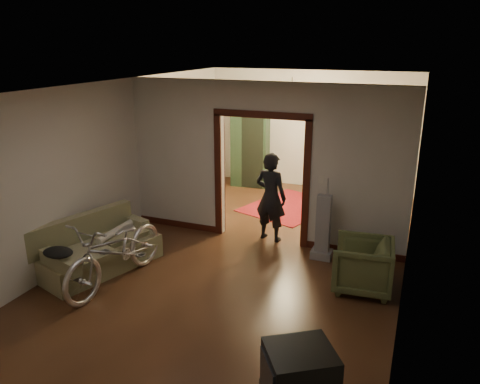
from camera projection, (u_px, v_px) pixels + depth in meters
The scene contains 23 objects.
floor at pixel (247, 255), 7.86m from camera, with size 5.00×8.50×0.01m, color #371E11.
ceiling at pixel (247, 85), 7.00m from camera, with size 5.00×8.50×0.01m, color white.
wall_back at pixel (310, 130), 11.19m from camera, with size 5.00×0.02×2.80m, color beige.
wall_left at pixel (116, 161), 8.31m from camera, with size 0.02×8.50×2.80m, color beige.
wall_right at pixel (413, 193), 6.55m from camera, with size 0.02×8.50×2.80m, color beige.
partition_wall at pixel (262, 164), 8.10m from camera, with size 5.00×0.14×2.80m, color beige.
door_casing at pixel (262, 180), 8.19m from camera, with size 1.74×0.20×2.32m, color #37130C.
far_window at pixel (340, 126), 10.86m from camera, with size 0.98×0.06×1.28m, color black.
chandelier at pixel (292, 97), 9.35m from camera, with size 0.24×0.24×0.24m, color #FFE0A5.
light_switch at pixel (321, 179), 7.71m from camera, with size 0.08×0.01×0.12m, color silver.
sofa at pixel (99, 243), 7.27m from camera, with size 0.83×1.85×0.85m, color olive.
rolled_paper at pixel (116, 231), 7.47m from camera, with size 0.11×0.11×0.88m, color beige.
jacket at pixel (58, 252), 6.37m from camera, with size 0.44×0.33×0.13m, color black.
bicycle at pixel (116, 250), 6.78m from camera, with size 0.71×2.02×1.06m, color silver.
armchair at pixel (362, 265), 6.67m from camera, with size 0.80×0.82×0.75m, color #4F5A33.
crt_tv at pixel (300, 374), 3.97m from camera, with size 0.56×0.50×0.48m, color black.
vacuum at pixel (323, 227), 7.59m from camera, with size 0.34×0.27×1.09m, color gray.
person at pixel (271, 197), 8.25m from camera, with size 0.58×0.38×1.60m, color black.
oriental_rug at pixel (289, 206), 10.14m from camera, with size 1.50×1.97×0.02m, color maroon.
locker at pixel (250, 151), 11.43m from camera, with size 0.87×0.49×1.75m, color #213823.
globe at pixel (251, 107), 11.10m from camera, with size 0.26×0.26×0.26m, color #1E5972.
desk at pixel (347, 184), 10.52m from camera, with size 0.97×0.54×0.72m, color black.
desk_chair at pixel (330, 178), 10.54m from camera, with size 0.42×0.42×0.95m, color black.
Camera 1 is at (2.54, -6.69, 3.42)m, focal length 35.00 mm.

